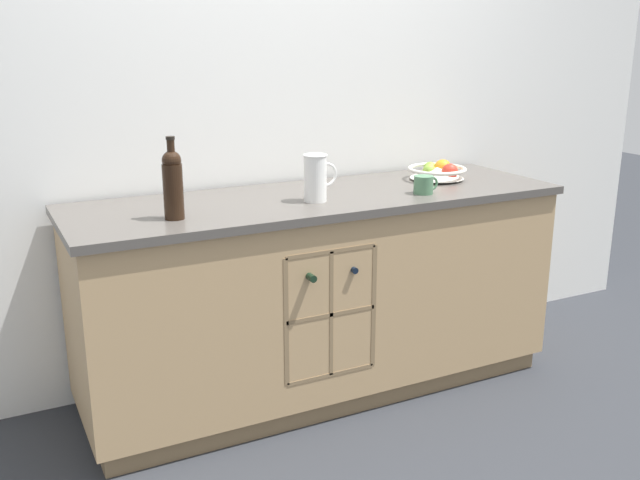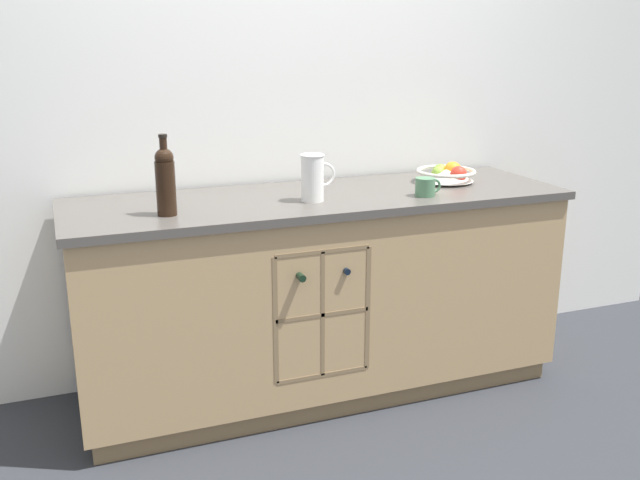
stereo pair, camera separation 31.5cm
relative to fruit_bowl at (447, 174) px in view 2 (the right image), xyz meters
The scene contains 7 objects.
ground_plane 1.17m from the fruit_bowl, behind, with size 14.00×14.00×0.00m, color #2D3035.
back_wall 0.80m from the fruit_bowl, 153.46° to the left, with size 4.54×0.06×2.55m, color white.
kitchen_island 0.83m from the fruit_bowl, behind, with size 2.18×0.70×0.92m.
fruit_bowl is the anchor object (origin of this frame).
white_pitcher 0.75m from the fruit_bowl, 168.26° to the right, with size 0.15×0.10×0.20m.
ceramic_mug 0.33m from the fruit_bowl, 136.01° to the right, with size 0.12×0.09×0.08m.
standing_wine_bottle 1.36m from the fruit_bowl, behind, with size 0.08×0.08×0.31m.
Camera 2 is at (-1.08, -2.83, 1.59)m, focal length 40.00 mm.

